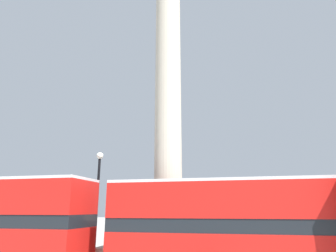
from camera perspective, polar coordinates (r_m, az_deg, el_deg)
The scene contains 3 objects.
monument_column at distance 17.88m, azimuth 0.00°, elevation -1.44°, with size 5.95×5.95×26.29m.
bus_b at distance 13.34m, azimuth 13.06°, elevation -18.08°, with size 10.79×3.15×4.22m.
street_lamp at distance 17.00m, azimuth -13.42°, elevation -14.66°, with size 0.38×0.38×6.09m.
Camera 1 is at (4.60, -16.71, 2.99)m, focal length 32.00 mm.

